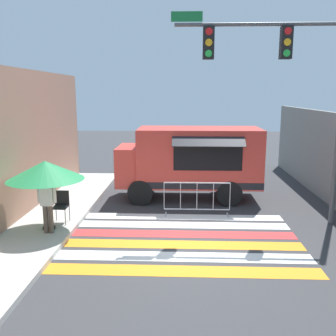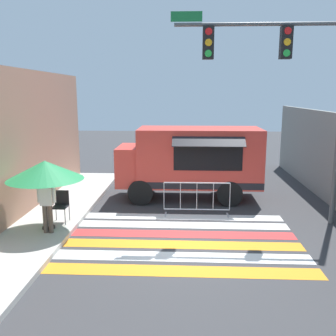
{
  "view_description": "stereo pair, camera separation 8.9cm",
  "coord_description": "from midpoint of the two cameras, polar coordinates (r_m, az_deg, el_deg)",
  "views": [
    {
      "loc": [
        -0.02,
        -9.69,
        4.0
      ],
      "look_at": [
        -0.53,
        2.75,
        1.49
      ],
      "focal_mm": 40.0,
      "sensor_mm": 36.0,
      "label": 1
    },
    {
      "loc": [
        0.07,
        -9.68,
        4.0
      ],
      "look_at": [
        -0.53,
        2.75,
        1.49
      ],
      "focal_mm": 40.0,
      "sensor_mm": 36.0,
      "label": 2
    }
  ],
  "objects": [
    {
      "name": "ground_plane",
      "position": [
        10.48,
        2.45,
        -11.05
      ],
      "size": [
        60.0,
        60.0,
        0.0
      ],
      "primitive_type": "plane",
      "color": "#38383A"
    },
    {
      "name": "crosswalk_painted",
      "position": [
        10.59,
        2.45,
        -10.78
      ],
      "size": [
        6.4,
        4.36,
        0.01
      ],
      "color": "orange",
      "rests_on": "ground_plane"
    },
    {
      "name": "food_truck",
      "position": [
        14.16,
        3.28,
        1.4
      ],
      "size": [
        5.33,
        2.53,
        2.71
      ],
      "color": "#D13D33",
      "rests_on": "ground_plane"
    },
    {
      "name": "traffic_signal_pole",
      "position": [
        11.7,
        17.93,
        13.67
      ],
      "size": [
        5.09,
        0.29,
        6.36
      ],
      "color": "#515456",
      "rests_on": "ground_plane"
    },
    {
      "name": "patio_umbrella",
      "position": [
        11.04,
        -18.01,
        -0.33
      ],
      "size": [
        2.14,
        2.14,
        1.99
      ],
      "color": "black",
      "rests_on": "sidewalk_left"
    },
    {
      "name": "folding_chair",
      "position": [
        11.81,
        -15.8,
        -5.18
      ],
      "size": [
        0.44,
        0.44,
        0.95
      ],
      "rotation": [
        0.0,
        0.0,
        0.1
      ],
      "color": "#4C4C51",
      "rests_on": "sidewalk_left"
    },
    {
      "name": "vendor_person",
      "position": [
        10.88,
        -17.78,
        -4.54
      ],
      "size": [
        0.53,
        0.23,
        1.7
      ],
      "rotation": [
        0.0,
        0.0,
        -0.08
      ],
      "color": "brown",
      "rests_on": "sidewalk_left"
    },
    {
      "name": "barricade_front",
      "position": [
        12.41,
        4.61,
        -4.71
      ],
      "size": [
        2.19,
        0.44,
        1.13
      ],
      "color": "#B7BABF",
      "rests_on": "ground_plane"
    }
  ]
}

